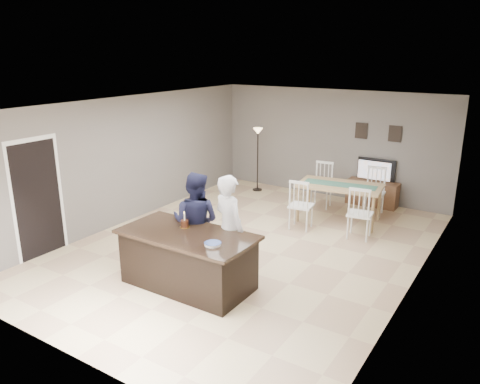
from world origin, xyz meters
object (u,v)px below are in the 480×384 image
Objects in this scene: birthday_cake at (185,223)px; plate_stack at (213,244)px; tv_console at (372,193)px; television at (375,170)px; man at (196,222)px; kitchen_island at (188,259)px; dining_table at (339,191)px; floor_lamp at (258,142)px; woman at (229,228)px.

plate_stack is at bearing -23.31° from birthday_cake.
tv_console is at bearing 84.15° from plate_stack.
man reaches higher than television.
plate_stack is at bearing 127.53° from man.
kitchen_island is 0.57m from birthday_cake.
dining_table is at bearing -121.43° from man.
tv_console is at bearing 75.55° from birthday_cake.
tv_console is 0.70× the size of man.
birthday_cake is at bearing -104.45° from tv_console.
television is 0.42× the size of dining_table.
kitchen_island is 0.73m from man.
floor_lamp is at bearing -172.39° from tv_console.
dining_table reaches higher than kitchen_island.
man reaches higher than dining_table.
woman is at bearing 52.90° from kitchen_island.
man is (-1.46, -5.09, -0.01)m from television.
birthday_cake is (-1.39, -5.46, 0.10)m from television.
dining_table is (-0.28, -1.48, 0.39)m from tv_console.
birthday_cake is at bearing 52.07° from woman.
woman is 7.05× the size of plate_stack.
man is 6.68× the size of birthday_cake.
plate_stack is (0.87, -0.72, 0.06)m from man.
television is (1.20, 5.64, 0.41)m from kitchen_island.
television reaches higher than kitchen_island.
kitchen_island is 2.35× the size of television.
floor_lamp reaches higher than plate_stack.
dining_table is (0.30, 4.26, -0.23)m from plate_stack.
woman is at bearing -64.52° from floor_lamp.
birthday_cake is (0.07, -0.37, 0.10)m from man.
woman is at bearing 105.25° from plate_stack.
plate_stack reaches higher than kitchen_island.
woman is at bearing -105.58° from dining_table.
tv_console is 1.31× the size of television.
man is at bearing 100.88° from birthday_cake.
floor_lamp reaches higher than kitchen_island.
man is at bearing -106.23° from tv_console.
woman is 0.75m from plate_stack.
woman reaches higher than dining_table.
woman reaches higher than man.
tv_console is 5.80m from plate_stack.
floor_lamp reaches higher than tv_console.
kitchen_island is 8.57× the size of plate_stack.
birthday_cake reaches higher than tv_console.
plate_stack is 0.11× the size of dining_table.
woman reaches higher than floor_lamp.
tv_console is 1.56m from dining_table.
kitchen_island is 8.38× the size of birthday_cake.
floor_lamp is at bearing 109.06° from kitchen_island.
kitchen_island is 1.28× the size of floor_lamp.
woman is 0.72m from birthday_cake.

